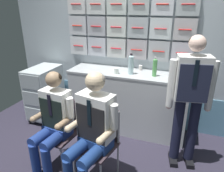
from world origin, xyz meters
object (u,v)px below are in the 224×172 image
Objects in this scene: crew_member_left at (53,120)px; snack_banana at (175,78)px; folding_chair_left at (63,125)px; folding_chair_right at (101,136)px; service_trolley at (45,92)px; coffee_cup_white at (116,71)px; crew_member_standing at (190,94)px; crew_member_right at (92,127)px; sparkling_bottle_green at (155,67)px.

crew_member_left is 7.13× the size of snack_banana.
folding_chair_left is 1.00× the size of folding_chair_right.
coffee_cup_white reaches higher than service_trolley.
folding_chair_right is at bearing -6.51° from folding_chair_left.
crew_member_left is 1.60m from crew_member_standing.
crew_member_right is at bearing -5.83° from crew_member_left.
crew_member_left reaches higher than service_trolley.
folding_chair_left is 9.99× the size of coffee_cup_white.
snack_banana reaches higher than folding_chair_left.
folding_chair_left is 1.58m from snack_banana.
crew_member_standing reaches higher than service_trolley.
coffee_cup_white is (-1.02, 0.39, 0.06)m from crew_member_standing.
folding_chair_left is at bearing -43.36° from service_trolley.
crew_member_left is at bearing -156.41° from crew_member_standing.
snack_banana reaches higher than folding_chair_right.
crew_member_right is 7.56× the size of snack_banana.
folding_chair_left is at bearing 156.89° from crew_member_right.
service_trolley is 1.39m from coffee_cup_white.
crew_member_right is at bearing -123.40° from snack_banana.
snack_banana is at bearing 39.98° from crew_member_left.
snack_banana is at bearing -10.94° from sparkling_bottle_green.
coffee_cup_white is at bearing 158.99° from crew_member_standing.
coffee_cup_white reaches higher than snack_banana.
crew_member_standing is at bearing -9.08° from service_trolley.
service_trolley is at bearing -179.02° from coffee_cup_white.
sparkling_bottle_green is at bearing 169.06° from snack_banana.
crew_member_left is at bearing -140.02° from snack_banana.
crew_member_standing is (1.45, 0.63, 0.28)m from crew_member_left.
crew_member_left is at bearing -96.42° from folding_chair_left.
coffee_cup_white is at bearing 97.94° from folding_chair_right.
folding_chair_left is at bearing -144.27° from snack_banana.
crew_member_left is 1.66m from snack_banana.
sparkling_bottle_green reaches higher than snack_banana.
folding_chair_left is 1.45m from sparkling_bottle_green.
snack_banana is at bearing 1.16° from service_trolley.
folding_chair_right is 1.26m from snack_banana.
folding_chair_right is at bearing 78.66° from crew_member_right.
folding_chair_right is at bearing 10.32° from crew_member_left.
service_trolley is at bearing -178.84° from snack_banana.
sparkling_bottle_green is (0.41, 1.00, 0.57)m from folding_chair_right.
folding_chair_left is at bearing -161.79° from crew_member_standing.
coffee_cup_white is at bearing 0.98° from service_trolley.
service_trolley is 5.37× the size of snack_banana.
sparkling_bottle_green reaches higher than crew_member_left.
folding_chair_right is at bearing -32.32° from service_trolley.
folding_chair_left is 0.69× the size of crew_member_left.
crew_member_left is 0.94× the size of crew_member_right.
folding_chair_left is 0.58m from crew_member_right.
crew_member_left is 1.46× the size of folding_chair_right.
folding_chair_left is 0.52× the size of crew_member_standing.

